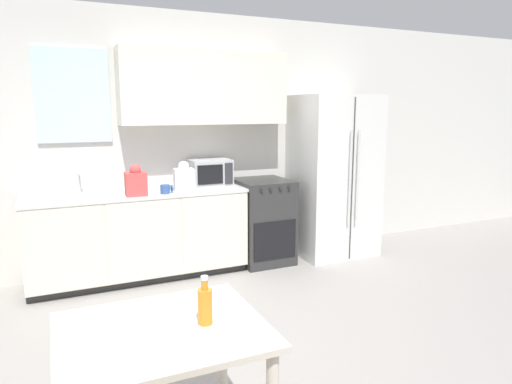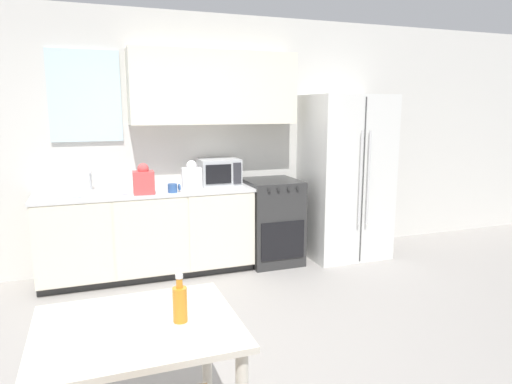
% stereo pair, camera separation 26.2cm
% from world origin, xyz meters
% --- Properties ---
extents(ground_plane, '(12.00, 12.00, 0.00)m').
position_xyz_m(ground_plane, '(0.00, 0.00, 0.00)').
color(ground_plane, gray).
extents(wall_back, '(12.00, 0.38, 2.70)m').
position_xyz_m(wall_back, '(0.07, 2.08, 1.46)').
color(wall_back, silver).
rests_on(wall_back, ground_plane).
extents(kitchen_counter, '(2.13, 0.61, 0.89)m').
position_xyz_m(kitchen_counter, '(-0.30, 1.79, 0.45)').
color(kitchen_counter, '#333333').
rests_on(kitchen_counter, ground_plane).
extents(oven_range, '(0.57, 0.65, 0.93)m').
position_xyz_m(oven_range, '(1.05, 1.77, 0.46)').
color(oven_range, '#2D2D2D').
rests_on(oven_range, ground_plane).
extents(refrigerator, '(0.90, 0.78, 1.86)m').
position_xyz_m(refrigerator, '(1.94, 1.72, 0.93)').
color(refrigerator, silver).
rests_on(refrigerator, ground_plane).
extents(kitchen_sink, '(0.65, 0.41, 0.21)m').
position_xyz_m(kitchen_sink, '(-0.82, 1.80, 0.90)').
color(kitchen_sink, '#B7BABC').
rests_on(kitchen_sink, kitchen_counter).
extents(microwave, '(0.43, 0.33, 0.28)m').
position_xyz_m(microwave, '(0.49, 1.89, 1.03)').
color(microwave, '#B7BABC').
rests_on(microwave, kitchen_counter).
extents(coffee_mug, '(0.13, 0.09, 0.09)m').
position_xyz_m(coffee_mug, '(-0.06, 1.60, 0.93)').
color(coffee_mug, '#335999').
rests_on(coffee_mug, kitchen_counter).
extents(grocery_bag_0, '(0.20, 0.18, 0.30)m').
position_xyz_m(grocery_bag_0, '(-0.34, 1.62, 1.02)').
color(grocery_bag_0, '#D14C4C').
rests_on(grocery_bag_0, kitchen_counter).
extents(grocery_bag_1, '(0.22, 0.19, 0.30)m').
position_xyz_m(grocery_bag_1, '(0.14, 1.68, 1.02)').
color(grocery_bag_1, white).
rests_on(grocery_bag_1, kitchen_counter).
extents(dining_table, '(0.92, 0.76, 0.73)m').
position_xyz_m(dining_table, '(-0.66, -0.82, 0.61)').
color(dining_table, beige).
rests_on(dining_table, ground_plane).
extents(drink_bottle, '(0.07, 0.07, 0.23)m').
position_xyz_m(drink_bottle, '(-0.46, -0.85, 0.82)').
color(drink_bottle, orange).
rests_on(drink_bottle, dining_table).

